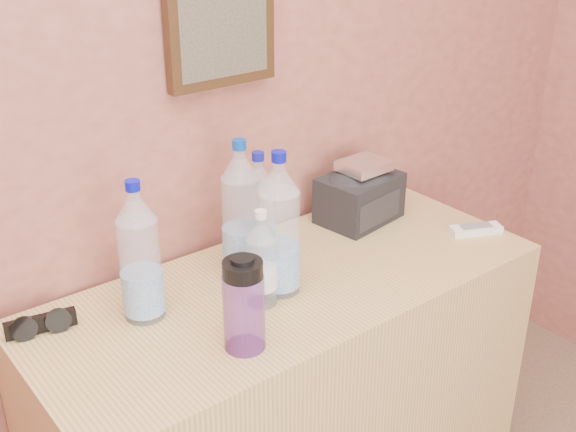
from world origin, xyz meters
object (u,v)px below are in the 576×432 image
object	(u,v)px
dresser	(289,411)
pet_small	(262,264)
toiletry_bag	(360,195)
foil_packet	(364,166)
pet_large_a	(140,259)
sunglasses	(41,324)
pet_large_c	(259,217)
ac_remote	(476,229)
pet_large_b	(241,215)
pet_large_d	(279,231)
nalgene_bottle	(244,304)

from	to	relation	value
dresser	pet_small	xyz separation A→B (m)	(-0.11, -0.04, 0.52)
toiletry_bag	foil_packet	distance (m)	0.09
pet_large_a	sunglasses	size ratio (longest dim) A/B	2.18
pet_large_c	ac_remote	distance (m)	0.65
pet_large_b	toiletry_bag	size ratio (longest dim) A/B	1.54
ac_remote	foil_packet	size ratio (longest dim) A/B	1.11
pet_large_a	foil_packet	size ratio (longest dim) A/B	2.54
pet_large_d	sunglasses	distance (m)	0.58
pet_small	pet_large_b	bearing A→B (deg)	71.28
ac_remote	foil_packet	xyz separation A→B (m)	(-0.20, 0.26, 0.16)
pet_large_a	ac_remote	size ratio (longest dim) A/B	2.30
nalgene_bottle	sunglasses	bearing A→B (deg)	135.13
pet_small	pet_large_a	bearing A→B (deg)	153.32
pet_small	toiletry_bag	world-z (taller)	pet_small
nalgene_bottle	pet_large_d	bearing A→B (deg)	34.96
dresser	pet_large_b	bearing A→B (deg)	116.15
pet_large_c	nalgene_bottle	xyz separation A→B (m)	(-0.24, -0.27, -0.03)
nalgene_bottle	sunglasses	xyz separation A→B (m)	(-0.33, 0.33, -0.09)
foil_packet	ac_remote	bearing A→B (deg)	-53.55
dresser	nalgene_bottle	world-z (taller)	nalgene_bottle
ac_remote	dresser	bearing A→B (deg)	-165.61
pet_large_d	ac_remote	size ratio (longest dim) A/B	2.45
dresser	ac_remote	distance (m)	0.73
sunglasses	ac_remote	distance (m)	1.19
pet_large_c	sunglasses	xyz separation A→B (m)	(-0.56, 0.06, -0.12)
toiletry_bag	pet_small	bearing A→B (deg)	-166.95
pet_large_c	nalgene_bottle	size ratio (longest dim) A/B	1.43
dresser	foil_packet	distance (m)	0.72
toiletry_bag	foil_packet	bearing A→B (deg)	-39.00
pet_large_c	sunglasses	bearing A→B (deg)	174.26
pet_large_c	foil_packet	bearing A→B (deg)	5.44
sunglasses	toiletry_bag	xyz separation A→B (m)	(0.95, -0.01, 0.06)
pet_large_d	toiletry_bag	size ratio (longest dim) A/B	1.57
pet_large_b	pet_large_d	size ratio (longest dim) A/B	0.98
sunglasses	pet_large_a	bearing A→B (deg)	-9.85
pet_large_d	sunglasses	bearing A→B (deg)	160.75
dresser	toiletry_bag	size ratio (longest dim) A/B	5.77
pet_large_b	ac_remote	world-z (taller)	pet_large_b
pet_large_a	ac_remote	distance (m)	0.97
pet_small	foil_packet	size ratio (longest dim) A/B	1.82
dresser	pet_large_d	bearing A→B (deg)	-161.20
pet_large_c	pet_large_d	world-z (taller)	pet_large_d
nalgene_bottle	toiletry_bag	distance (m)	0.70
foil_packet	pet_large_b	bearing A→B (deg)	-176.00
pet_large_b	foil_packet	bearing A→B (deg)	4.00
pet_large_b	foil_packet	xyz separation A→B (m)	(0.45, 0.03, 0.01)
pet_large_d	toiletry_bag	world-z (taller)	pet_large_d
pet_large_c	pet_large_d	distance (m)	0.13
ac_remote	foil_packet	world-z (taller)	foil_packet
pet_large_d	ac_remote	world-z (taller)	pet_large_d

